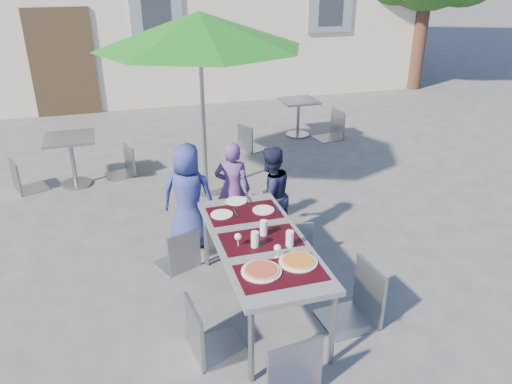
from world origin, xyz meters
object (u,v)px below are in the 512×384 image
object	(u,v)px
child_1	(233,189)
child_2	(270,196)
chair_1	(219,209)
patio_umbrella	(199,31)
pizza_near_left	(261,270)
dining_table	(260,245)
chair_5	(304,347)
child_0	(188,196)
chair_4	(362,262)
cafe_table_1	(298,112)
chair_2	(294,216)
chair_3	(205,298)
bg_chair_r_0	(122,143)
cafe_table_0	(71,152)
bg_chair_l_0	(19,156)
bg_chair_r_1	(334,107)
chair_0	(178,227)
pizza_near_right	(298,261)

from	to	relation	value
child_1	child_2	size ratio (longest dim) A/B	1.00
chair_1	patio_umbrella	bearing A→B (deg)	84.06
pizza_near_left	dining_table	bearing A→B (deg)	73.75
chair_1	chair_5	world-z (taller)	chair_5
child_0	child_1	bearing A→B (deg)	-146.08
chair_4	cafe_table_1	distance (m)	5.37
child_0	chair_2	distance (m)	1.22
chair_3	cafe_table_1	bearing A→B (deg)	61.60
chair_5	bg_chair_r_0	world-z (taller)	chair_5
chair_5	cafe_table_1	bearing A→B (deg)	69.16
cafe_table_0	bg_chair_l_0	distance (m)	0.71
dining_table	chair_1	world-z (taller)	chair_1
chair_2	chair_5	xyz separation A→B (m)	(-0.69, -2.00, 0.08)
child_0	chair_1	world-z (taller)	child_0
cafe_table_0	bg_chair_l_0	xyz separation A→B (m)	(-0.71, -0.00, 0.02)
pizza_near_left	cafe_table_1	distance (m)	5.77
chair_2	bg_chair_r_1	bearing A→B (deg)	59.46
chair_3	bg_chair_r_0	distance (m)	4.25
chair_0	chair_2	world-z (taller)	chair_2
chair_3	chair_5	distance (m)	0.94
child_1	chair_3	xyz separation A→B (m)	(-0.73, -1.95, -0.01)
pizza_near_left	chair_1	distance (m)	1.70
patio_umbrella	chair_0	bearing A→B (deg)	-109.53
chair_2	chair_4	distance (m)	1.20
dining_table	cafe_table_0	distance (m)	3.97
chair_1	chair_4	xyz separation A→B (m)	(0.93, -1.60, 0.12)
pizza_near_left	cafe_table_0	bearing A→B (deg)	111.81
child_1	bg_chair_r_0	distance (m)	2.56
pizza_near_left	bg_chair_r_1	distance (m)	5.76
cafe_table_0	bg_chair_r_1	xyz separation A→B (m)	(4.56, 0.90, 0.07)
chair_3	bg_chair_r_1	size ratio (longest dim) A/B	0.98
bg_chair_r_1	chair_0	bearing A→B (deg)	-133.93
child_0	child_2	bearing A→B (deg)	-169.18
chair_3	chair_4	xyz separation A→B (m)	(1.43, 0.05, 0.04)
chair_2	child_0	bearing A→B (deg)	149.98
child_2	bg_chair_l_0	xyz separation A→B (m)	(-2.95, 2.36, -0.06)
dining_table	child_2	world-z (taller)	child_2
child_1	patio_umbrella	size ratio (longest dim) A/B	0.43
child_2	bg_chair_r_1	bearing A→B (deg)	-145.31
chair_0	bg_chair_l_0	size ratio (longest dim) A/B	0.96
bg_chair_r_1	child_1	bearing A→B (deg)	-132.09
pizza_near_left	chair_3	bearing A→B (deg)	175.84
chair_1	child_1	bearing A→B (deg)	52.46
pizza_near_right	bg_chair_r_0	size ratio (longest dim) A/B	0.37
chair_0	child_0	bearing A→B (deg)	67.73
child_2	chair_4	bearing A→B (deg)	81.73
dining_table	cafe_table_1	world-z (taller)	dining_table
chair_0	chair_4	world-z (taller)	chair_4
child_1	chair_3	distance (m)	2.08
dining_table	patio_umbrella	xyz separation A→B (m)	(0.05, 2.81, 1.53)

